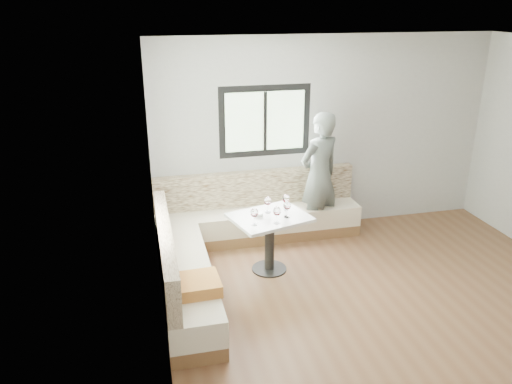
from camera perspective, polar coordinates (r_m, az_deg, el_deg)
room at (r=5.19m, az=16.56°, el=-0.15°), size 5.01×5.01×2.81m
banquette at (r=6.48m, az=-3.08°, el=-5.40°), size 2.90×2.80×0.95m
table at (r=6.19m, az=1.57°, el=-4.35°), size 1.06×0.93×0.74m
person at (r=7.07m, az=7.22°, el=1.87°), size 0.78×0.67×1.82m
olive_ramekin at (r=6.11m, az=0.35°, el=-2.56°), size 0.10×0.10×0.04m
wine_glass_a at (r=5.82m, az=-0.19°, el=-2.46°), size 0.09×0.09×0.21m
wine_glass_b at (r=5.87m, az=2.42°, el=-2.27°), size 0.09×0.09×0.21m
wine_glass_c at (r=6.04m, az=3.58°, el=-1.60°), size 0.09×0.09×0.21m
wine_glass_d at (r=6.17m, az=1.36°, el=-1.08°), size 0.09×0.09×0.21m
wine_glass_e at (r=6.25m, az=3.44°, el=-0.80°), size 0.09×0.09×0.21m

